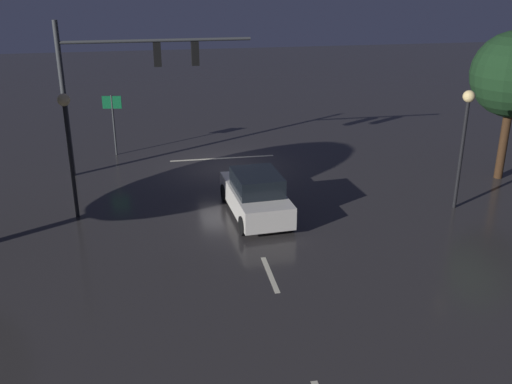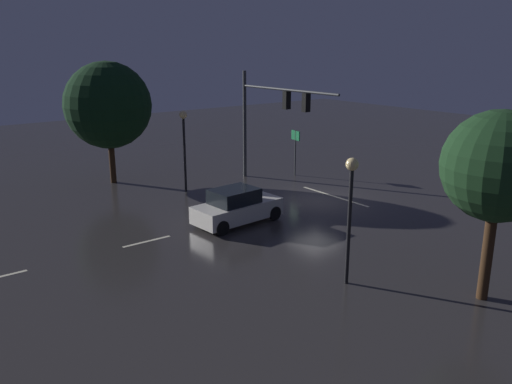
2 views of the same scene
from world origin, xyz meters
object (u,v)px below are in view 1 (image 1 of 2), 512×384
street_lamp_left_kerb (465,126)px  route_sign (113,112)px  traffic_signal_assembly (125,71)px  car_approaching (256,195)px  street_lamp_right_kerb (68,132)px

street_lamp_left_kerb → route_sign: bearing=-34.9°
traffic_signal_assembly → car_approaching: 8.24m
traffic_signal_assembly → route_sign: 3.69m
car_approaching → street_lamp_right_kerb: 7.05m
street_lamp_right_kerb → route_sign: bearing=-98.5°
street_lamp_left_kerb → route_sign: size_ratio=1.53×
traffic_signal_assembly → street_lamp_right_kerb: (1.93, 4.75, -1.24)m
traffic_signal_assembly → route_sign: size_ratio=2.74×
street_lamp_left_kerb → street_lamp_right_kerb: (14.16, -1.67, 0.04)m
street_lamp_right_kerb → route_sign: size_ratio=1.56×
route_sign → street_lamp_right_kerb: bearing=81.5°
street_lamp_left_kerb → street_lamp_right_kerb: size_ratio=0.98×
traffic_signal_assembly → street_lamp_right_kerb: 5.28m
street_lamp_left_kerb → car_approaching: bearing=-5.0°
traffic_signal_assembly → route_sign: bearing=-73.1°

